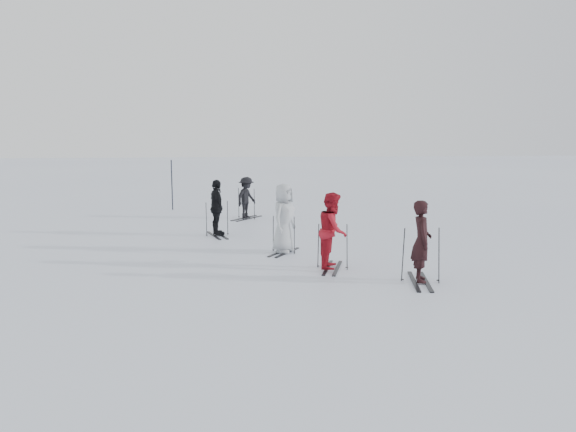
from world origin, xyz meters
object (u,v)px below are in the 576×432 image
object	(u,v)px
skier_uphill_far	(246,198)
skier_near_dark	(421,242)
piste_marker	(172,185)
skier_red	(333,231)
skier_grey	(284,219)
skier_uphill_left	(217,208)

from	to	relation	value
skier_uphill_far	skier_near_dark	bearing A→B (deg)	-121.49
piste_marker	skier_near_dark	bearing A→B (deg)	-60.91
skier_near_dark	piste_marker	size ratio (longest dim) A/B	0.85
skier_red	piste_marker	distance (m)	12.63
skier_grey	skier_uphill_far	xyz separation A→B (m)	(-0.97, 6.53, -0.17)
skier_near_dark	skier_grey	xyz separation A→B (m)	(-2.94, 3.52, 0.04)
skier_near_dark	piste_marker	distance (m)	14.80
skier_near_dark	skier_red	size ratio (longest dim) A/B	0.98
skier_uphill_far	skier_red	bearing A→B (deg)	-129.17
skier_uphill_left	skier_uphill_far	xyz separation A→B (m)	(1.06, 3.67, -0.11)
skier_grey	skier_uphill_far	size ratio (longest dim) A/B	1.20
piste_marker	skier_red	bearing A→B (deg)	-64.94
skier_near_dark	skier_uphill_left	bearing A→B (deg)	48.52
skier_uphill_far	piste_marker	size ratio (longest dim) A/B	0.74
skier_red	skier_uphill_far	xyz separation A→B (m)	(-2.07, 8.56, -0.15)
skier_near_dark	piste_marker	xyz separation A→B (m)	(-7.19, 12.93, 0.16)
skier_uphill_left	piste_marker	bearing A→B (deg)	1.50
skier_grey	piste_marker	xyz separation A→B (m)	(-4.25, 9.41, 0.12)
piste_marker	skier_uphill_far	bearing A→B (deg)	-41.28
skier_uphill_far	piste_marker	distance (m)	4.38
skier_near_dark	skier_uphill_left	size ratio (longest dim) A/B	1.02
skier_red	skier_uphill_far	distance (m)	8.81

